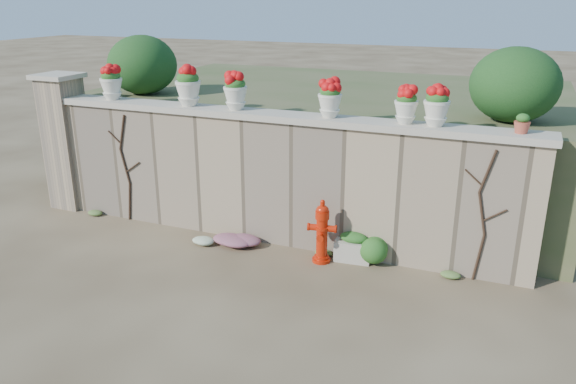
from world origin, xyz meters
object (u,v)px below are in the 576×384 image
at_px(fire_hydrant, 322,231).
at_px(urn_pot_0, 111,83).
at_px(planter_box, 353,247).
at_px(terracotta_pot, 522,124).

distance_m(fire_hydrant, urn_pot_0, 4.46).
distance_m(fire_hydrant, planter_box, 0.56).
height_order(planter_box, terracotta_pot, terracotta_pot).
bearing_deg(fire_hydrant, terracotta_pot, 2.09).
relative_size(fire_hydrant, planter_box, 1.73).
bearing_deg(fire_hydrant, planter_box, 19.04).
bearing_deg(terracotta_pot, planter_box, -172.74).
bearing_deg(terracotta_pot, urn_pot_0, 180.00).
relative_size(planter_box, terracotta_pot, 2.28).
xyz_separation_m(fire_hydrant, urn_pot_0, (-4.01, 0.49, 1.90)).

